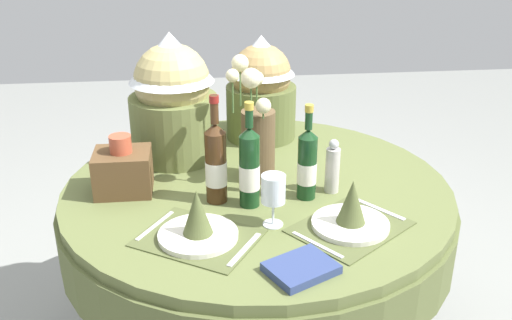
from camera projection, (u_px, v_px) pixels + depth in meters
dining_table at (257, 219)px, 2.13m from camera, size 1.40×1.40×0.74m
place_setting_left at (198, 225)px, 1.72m from camera, size 0.43×0.40×0.16m
place_setting_right at (351, 214)px, 1.78m from camera, size 0.43×0.41×0.16m
flower_vase at (256, 133)px, 2.05m from camera, size 0.17×0.23×0.44m
wine_bottle_left at (216, 163)px, 1.90m from camera, size 0.07×0.07×0.37m
wine_bottle_centre at (249, 167)px, 1.88m from camera, size 0.07×0.07×0.36m
wine_bottle_right at (307, 164)px, 1.93m from camera, size 0.07×0.07×0.33m
wine_glass_right at (273, 190)px, 1.76m from camera, size 0.08×0.08×0.17m
pepper_mill at (333, 168)px, 1.99m from camera, size 0.05×0.05×0.19m
book_on_table at (301, 268)px, 1.57m from camera, size 0.22×0.20×0.02m
gift_tub_back_left at (173, 93)px, 2.20m from camera, size 0.34×0.34×0.49m
gift_tub_back_centre at (261, 85)px, 2.40m from camera, size 0.29×0.29×0.43m
woven_basket_side_left at (123, 170)px, 1.99m from camera, size 0.19×0.17×0.21m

